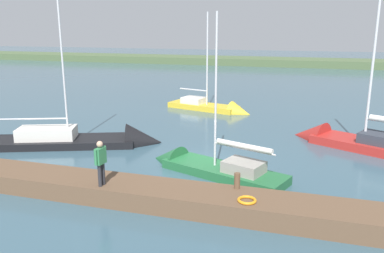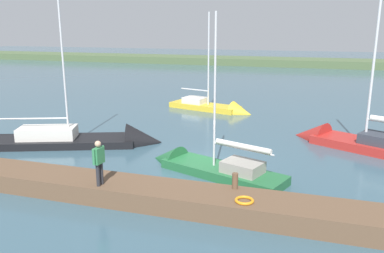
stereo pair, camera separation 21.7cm
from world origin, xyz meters
name	(u,v)px [view 2 (the right image)]	position (x,y,z in m)	size (l,w,h in m)	color
ground_plane	(202,164)	(0.00, 0.00, 0.00)	(200.00, 200.00, 0.00)	#385666
far_shoreline	(286,65)	(0.00, -53.77, 0.00)	(180.00, 8.00, 2.40)	#4C603D
dock_pier	(166,196)	(0.00, 4.81, 0.36)	(24.54, 1.88, 0.73)	brown
mooring_post_near	(235,181)	(-2.45, 4.16, 1.02)	(0.22, 0.22, 0.59)	brown
life_ring_buoy	(244,200)	(-2.99, 5.19, 0.78)	(0.66, 0.66, 0.10)	orange
sailboat_far_right	(90,142)	(6.98, -1.30, 0.15)	(10.19, 5.68, 10.02)	black
sailboat_behind_pier	(204,169)	(-0.33, 0.87, 0.09)	(7.17, 4.03, 8.00)	#236638
sailboat_inner_slip	(352,145)	(-7.20, -5.29, 0.12)	(8.24, 5.62, 8.92)	#B22823
sailboat_near_dock	(216,109)	(2.40, -12.52, 0.12)	(7.30, 3.63, 8.49)	gold
person_on_dock	(99,160)	(2.44, 5.34, 1.73)	(0.27, 0.65, 1.73)	#28282D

